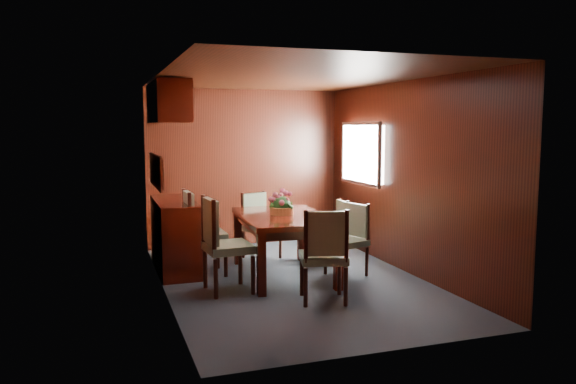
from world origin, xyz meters
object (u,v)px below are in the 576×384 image
object	(u,v)px
chair_right_near	(350,235)
chair_head	(324,251)
sideboard	(175,235)
flower_centerpiece	(282,202)
dining_table	(284,223)
chair_left_near	(221,239)

from	to	relation	value
chair_right_near	chair_head	bearing A→B (deg)	124.64
sideboard	flower_centerpiece	xyz separation A→B (m)	(1.21, -0.70, 0.46)
dining_table	chair_left_near	distance (m)	0.97
chair_head	dining_table	bearing A→B (deg)	107.54
dining_table	chair_head	xyz separation A→B (m)	(0.06, -1.16, -0.10)
chair_left_near	chair_right_near	size ratio (longest dim) A/B	1.19
chair_left_near	flower_centerpiece	bearing A→B (deg)	114.66
dining_table	chair_left_near	bearing A→B (deg)	-149.93
dining_table	chair_head	size ratio (longest dim) A/B	1.69
sideboard	dining_table	size ratio (longest dim) A/B	0.83
sideboard	chair_right_near	distance (m)	2.24
chair_head	flower_centerpiece	xyz separation A→B (m)	(-0.07, 1.20, 0.35)
flower_centerpiece	chair_head	bearing A→B (deg)	-86.75
chair_right_near	flower_centerpiece	xyz separation A→B (m)	(-0.81, 0.25, 0.41)
chair_right_near	chair_left_near	bearing A→B (deg)	80.35
sideboard	flower_centerpiece	bearing A→B (deg)	-29.90
sideboard	chair_left_near	distance (m)	1.23
chair_left_near	chair_right_near	xyz separation A→B (m)	(1.68, 0.23, -0.10)
sideboard	flower_centerpiece	world-z (taller)	flower_centerpiece
chair_left_near	flower_centerpiece	world-z (taller)	same
chair_head	flower_centerpiece	distance (m)	1.26
dining_table	flower_centerpiece	xyz separation A→B (m)	(-0.01, 0.05, 0.26)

